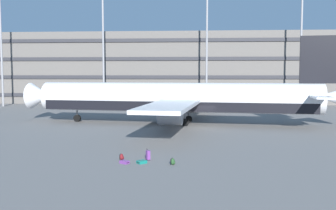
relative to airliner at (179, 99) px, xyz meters
The scene contains 12 objects.
ground_plane 4.90m from the airliner, 40.20° to the right, with size 600.00×600.00×0.00m, color slate.
terminal_structure 41.13m from the airliner, 85.94° to the left, with size 137.73×21.99×14.65m.
airliner is the anchor object (origin of this frame).
light_mast_far_left 43.15m from the airliner, 145.55° to the left, with size 1.80×0.50×25.84m.
light_mast_left 29.78m from the airliner, 122.35° to the left, with size 1.80×0.50×23.92m.
light_mast_center_left 26.28m from the airliner, 80.16° to the left, with size 1.80×0.50×24.76m.
light_mast_center_right 33.20m from the airliner, 48.57° to the left, with size 1.80×0.50×24.53m.
suitcase_red 20.96m from the airliner, 98.27° to the right, with size 0.73×0.68×0.20m.
suitcase_navy 19.64m from the airliner, 94.43° to the right, with size 0.37×0.43×0.82m.
suitcase_black 20.70m from the airliner, 95.08° to the right, with size 0.77×0.76×0.20m.
backpack_large 20.90m from the airliner, 89.04° to the right, with size 0.36×0.42×0.51m.
backpack_upright 19.96m from the airliner, 99.85° to the right, with size 0.32×0.38×0.50m.
Camera 1 is at (-1.21, -43.32, 6.12)m, focal length 40.50 mm.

